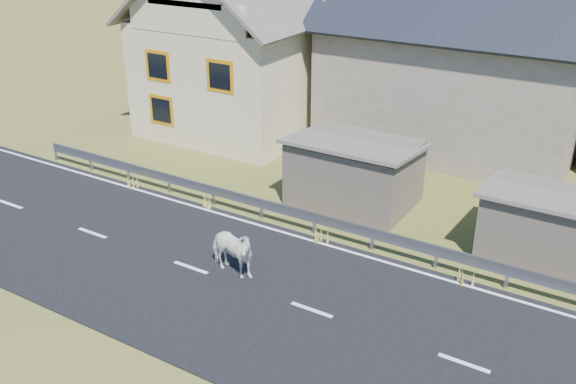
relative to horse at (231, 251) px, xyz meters
The scene contains 9 objects.
ground 2.93m from the horse, ahead, with size 160.00×160.00×0.00m, color #424E1C.
road 2.92m from the horse, ahead, with size 60.00×7.00×0.04m, color black.
lane_markings 2.92m from the horse, ahead, with size 60.00×6.60×0.01m, color silver.
guardrail 4.36m from the horse, 50.03° to the left, with size 28.10×0.09×0.75m.
shed_left 6.22m from the horse, 82.60° to the left, with size 4.30×3.30×2.40m, color #675B4B.
shed_right 9.24m from the horse, 37.78° to the left, with size 3.80×2.90×2.20m, color #675B4B.
house_cream 14.16m from the horse, 121.72° to the left, with size 7.80×9.80×8.30m.
house_stone_a 15.26m from the horse, 83.00° to the left, with size 10.80×9.80×8.90m.
horse is the anchor object (origin of this frame).
Camera 1 is at (6.64, -12.06, 9.74)m, focal length 40.00 mm.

